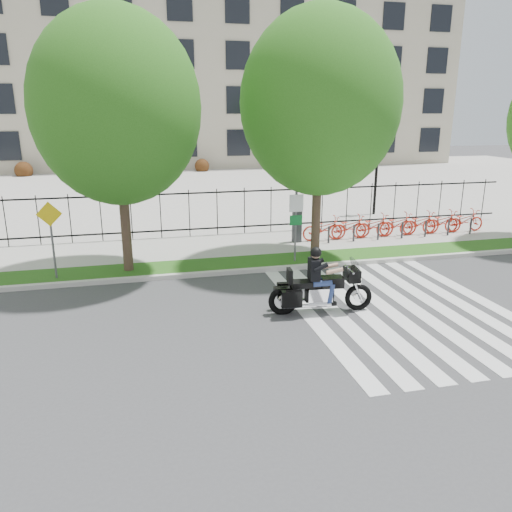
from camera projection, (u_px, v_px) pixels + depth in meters
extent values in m
plane|color=#3E3E41|center=(230.00, 325.00, 12.90)|extent=(120.00, 120.00, 0.00)
cube|color=beige|center=(207.00, 274.00, 16.71)|extent=(60.00, 0.20, 0.15)
cube|color=#215014|center=(204.00, 266.00, 17.50)|extent=(60.00, 1.50, 0.15)
cube|color=#9B9891|center=(195.00, 248.00, 19.83)|extent=(60.00, 3.50, 0.15)
cube|color=#9B9891|center=(166.00, 187.00, 36.22)|extent=(80.00, 34.00, 0.10)
cube|color=#AEA68C|center=(148.00, 65.00, 52.11)|extent=(60.00, 20.00, 20.00)
cylinder|color=black|center=(376.00, 178.00, 25.81)|extent=(0.14, 0.14, 4.00)
cylinder|color=black|center=(378.00, 140.00, 25.28)|extent=(0.06, 0.70, 0.70)
sphere|color=white|center=(372.00, 138.00, 25.17)|extent=(0.36, 0.36, 0.36)
sphere|color=white|center=(385.00, 138.00, 25.33)|extent=(0.36, 0.36, 0.36)
cylinder|color=#392A1F|center=(125.00, 216.00, 16.39)|extent=(0.32, 0.32, 3.70)
ellipsoid|color=#225D15|center=(117.00, 108.00, 15.43)|extent=(5.26, 5.26, 6.05)
cylinder|color=#392A1F|center=(316.00, 206.00, 17.88)|extent=(0.32, 0.32, 3.80)
ellipsoid|color=#225D15|center=(320.00, 103.00, 16.90)|extent=(5.46, 5.46, 6.28)
cube|color=#2D2D33|center=(297.00, 224.00, 20.31)|extent=(0.35, 0.25, 1.50)
imported|color=red|center=(324.00, 228.00, 20.65)|extent=(1.89, 0.66, 0.99)
cylinder|color=#2D2D33|center=(329.00, 235.00, 20.23)|extent=(0.08, 0.08, 0.70)
imported|color=red|center=(349.00, 227.00, 20.90)|extent=(1.89, 0.66, 0.99)
cylinder|color=#2D2D33|center=(354.00, 233.00, 20.48)|extent=(0.08, 0.08, 0.70)
imported|color=red|center=(373.00, 226.00, 21.15)|extent=(1.89, 0.66, 0.99)
cylinder|color=#2D2D33|center=(378.00, 232.00, 20.73)|extent=(0.08, 0.08, 0.70)
imported|color=red|center=(397.00, 224.00, 21.40)|extent=(1.89, 0.66, 0.99)
cylinder|color=#2D2D33|center=(402.00, 230.00, 20.98)|extent=(0.08, 0.08, 0.70)
imported|color=red|center=(420.00, 223.00, 21.65)|extent=(1.89, 0.66, 0.99)
cylinder|color=#2D2D33|center=(426.00, 229.00, 21.22)|extent=(0.08, 0.08, 0.70)
imported|color=red|center=(442.00, 222.00, 21.90)|extent=(1.89, 0.66, 0.99)
cylinder|color=#2D2D33|center=(448.00, 227.00, 21.47)|extent=(0.08, 0.08, 0.70)
imported|color=red|center=(464.00, 220.00, 22.15)|extent=(1.89, 0.66, 0.99)
cylinder|color=#2D2D33|center=(471.00, 226.00, 21.72)|extent=(0.08, 0.08, 0.70)
cylinder|color=#59595B|center=(295.00, 227.00, 17.54)|extent=(0.07, 0.07, 2.50)
cube|color=white|center=(296.00, 203.00, 17.26)|extent=(0.50, 0.03, 0.60)
cube|color=#0C6626|center=(296.00, 220.00, 17.43)|extent=(0.45, 0.03, 0.35)
cylinder|color=#59595B|center=(53.00, 242.00, 15.73)|extent=(0.07, 0.07, 2.40)
cube|color=yellow|center=(49.00, 214.00, 15.44)|extent=(0.78, 0.03, 0.78)
torus|color=black|center=(358.00, 297.00, 13.75)|extent=(0.78, 0.23, 0.77)
torus|color=black|center=(283.00, 301.00, 13.49)|extent=(0.82, 0.25, 0.81)
cube|color=black|center=(352.00, 274.00, 13.54)|extent=(0.40, 0.64, 0.33)
cube|color=#26262B|center=(355.00, 265.00, 13.47)|extent=(0.23, 0.57, 0.34)
cube|color=silver|center=(319.00, 295.00, 13.58)|extent=(0.70, 0.45, 0.44)
cube|color=black|center=(332.00, 282.00, 13.52)|extent=(0.65, 0.44, 0.29)
cube|color=black|center=(306.00, 284.00, 13.44)|extent=(0.82, 0.48, 0.16)
cube|color=black|center=(290.00, 276.00, 13.31)|extent=(0.15, 0.39, 0.38)
cube|color=black|center=(292.00, 299.00, 13.14)|extent=(0.57, 0.24, 0.44)
cube|color=black|center=(287.00, 290.00, 13.78)|extent=(0.57, 0.24, 0.44)
cube|color=black|center=(314.00, 269.00, 13.35)|extent=(0.31, 0.47, 0.58)
sphere|color=tan|center=(316.00, 254.00, 13.24)|extent=(0.26, 0.26, 0.26)
sphere|color=black|center=(316.00, 252.00, 13.23)|extent=(0.30, 0.30, 0.30)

